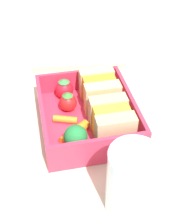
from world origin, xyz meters
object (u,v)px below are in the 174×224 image
at_px(carrot_stick_far_left, 74,132).
at_px(drinking_glass, 132,181).
at_px(chopstick_pair, 79,67).
at_px(strawberry_left, 68,102).
at_px(sandwich_center_left, 111,121).
at_px(strawberry_far_left, 64,89).
at_px(carrot_stick_left, 65,120).
at_px(broccoli_floret, 76,137).
at_px(sandwich_left, 99,90).

relative_size(carrot_stick_far_left, drinking_glass, 0.56).
relative_size(carrot_stick_far_left, chopstick_pair, 0.28).
bearing_deg(strawberry_left, drinking_glass, 14.45).
height_order(sandwich_center_left, drinking_glass, drinking_glass).
bearing_deg(strawberry_far_left, carrot_stick_left, -7.56).
height_order(broccoli_floret, drinking_glass, drinking_glass).
relative_size(strawberry_left, drinking_glass, 0.37).
bearing_deg(carrot_stick_left, drinking_glass, 20.15).
distance_m(carrot_stick_far_left, drinking_glass, 0.14).
distance_m(sandwich_center_left, broccoli_floret, 0.06).
height_order(strawberry_far_left, strawberry_left, strawberry_far_left).
height_order(sandwich_center_left, strawberry_left, sandwich_center_left).
bearing_deg(broccoli_floret, strawberry_far_left, 179.01).
xyz_separation_m(strawberry_left, broccoli_floret, (0.09, -0.00, 0.01)).
relative_size(sandwich_center_left, carrot_stick_far_left, 1.23).
distance_m(sandwich_left, strawberry_far_left, 0.06).
relative_size(strawberry_far_left, broccoli_floret, 0.90).
xyz_separation_m(sandwich_left, sandwich_center_left, (0.08, 0.00, 0.00)).
distance_m(strawberry_far_left, carrot_stick_left, 0.07).
xyz_separation_m(strawberry_left, chopstick_pair, (-0.14, 0.04, -0.02)).
height_order(strawberry_far_left, drinking_glass, drinking_glass).
height_order(sandwich_left, chopstick_pair, sandwich_left).
xyz_separation_m(strawberry_left, carrot_stick_far_left, (0.06, -0.00, -0.01)).
relative_size(broccoli_floret, drinking_glass, 0.44).
bearing_deg(strawberry_left, carrot_stick_far_left, -0.38).
bearing_deg(sandwich_left, chopstick_pair, -174.73).
bearing_deg(carrot_stick_far_left, sandwich_center_left, 84.15).
height_order(strawberry_far_left, carrot_stick_far_left, strawberry_far_left).
bearing_deg(strawberry_far_left, carrot_stick_far_left, 0.16).
distance_m(carrot_stick_left, drinking_glass, 0.17).
bearing_deg(strawberry_left, chopstick_pair, 162.33).
bearing_deg(strawberry_far_left, sandwich_left, 65.07).
relative_size(chopstick_pair, drinking_glass, 2.03).
xyz_separation_m(sandwich_left, strawberry_far_left, (-0.03, -0.06, -0.01)).
distance_m(sandwich_center_left, drinking_glass, 0.12).
height_order(sandwich_left, carrot_stick_far_left, sandwich_left).
xyz_separation_m(sandwich_center_left, drinking_glass, (0.12, -0.01, 0.01)).
xyz_separation_m(broccoli_floret, drinking_glass, (0.10, 0.05, 0.01)).
relative_size(carrot_stick_left, carrot_stick_far_left, 0.73).
xyz_separation_m(sandwich_center_left, carrot_stick_left, (-0.04, -0.06, -0.02)).
bearing_deg(broccoli_floret, sandwich_center_left, 109.65).
height_order(carrot_stick_left, chopstick_pair, carrot_stick_left).
height_order(carrot_stick_left, broccoli_floret, broccoli_floret).
distance_m(sandwich_center_left, strawberry_far_left, 0.12).
height_order(sandwich_center_left, strawberry_far_left, sandwich_center_left).
bearing_deg(sandwich_center_left, chopstick_pair, -176.73).
relative_size(carrot_stick_far_left, broccoli_floret, 1.27).
bearing_deg(strawberry_left, sandwich_left, 99.73).
xyz_separation_m(carrot_stick_left, drinking_glass, (0.16, 0.06, 0.03)).
distance_m(strawberry_left, carrot_stick_left, 0.03).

